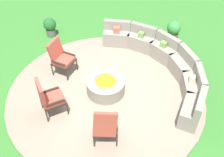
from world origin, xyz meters
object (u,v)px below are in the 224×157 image
(fire_pit, at_px, (106,85))
(curved_stone_bench, at_px, (162,61))
(lounge_chair_front_left, at_px, (61,57))
(potted_plant_2, at_px, (174,30))
(lounge_chair_front_right, at_px, (48,97))
(lounge_chair_back_left, at_px, (105,124))
(potted_plant_0, at_px, (50,26))

(fire_pit, bearing_deg, curved_stone_bench, 87.91)
(lounge_chair_front_left, distance_m, potted_plant_2, 4.07)
(lounge_chair_front_right, bearing_deg, potted_plant_2, 106.54)
(lounge_chair_front_right, relative_size, potted_plant_2, 1.61)
(fire_pit, distance_m, lounge_chair_front_left, 1.59)
(potted_plant_2, bearing_deg, lounge_chair_front_left, -94.20)
(curved_stone_bench, bearing_deg, lounge_chair_front_right, -92.30)
(lounge_chair_front_left, relative_size, lounge_chair_front_right, 0.98)
(lounge_chair_back_left, bearing_deg, potted_plant_0, 113.60)
(lounge_chair_front_right, bearing_deg, fire_pit, 92.14)
(lounge_chair_front_left, distance_m, potted_plant_0, 2.20)
(fire_pit, xyz_separation_m, lounge_chair_back_left, (1.35, -0.79, 0.30))
(lounge_chair_front_right, bearing_deg, lounge_chair_front_left, 151.29)
(curved_stone_bench, xyz_separation_m, lounge_chair_back_left, (1.28, -2.68, 0.23))
(curved_stone_bench, distance_m, lounge_chair_front_right, 3.46)
(fire_pit, bearing_deg, lounge_chair_back_left, -30.42)
(lounge_chair_front_left, height_order, potted_plant_2, lounge_chair_front_left)
(curved_stone_bench, height_order, lounge_chair_front_right, lounge_chair_front_right)
(fire_pit, distance_m, lounge_chair_back_left, 1.59)
(lounge_chair_front_left, bearing_deg, potted_plant_0, -134.56)
(potted_plant_0, bearing_deg, fire_pit, 3.55)
(curved_stone_bench, height_order, lounge_chair_back_left, lounge_chair_back_left)
(lounge_chair_back_left, height_order, potted_plant_0, lounge_chair_back_left)
(fire_pit, bearing_deg, lounge_chair_front_right, -92.55)
(lounge_chair_front_left, distance_m, lounge_chair_back_left, 2.75)
(lounge_chair_front_left, bearing_deg, lounge_chair_back_left, 55.41)
(fire_pit, distance_m, lounge_chair_front_right, 1.59)
(potted_plant_0, bearing_deg, lounge_chair_front_left, -12.25)
(potted_plant_2, bearing_deg, lounge_chair_back_left, -59.48)
(lounge_chair_front_left, bearing_deg, lounge_chair_front_right, 24.29)
(fire_pit, xyz_separation_m, potted_plant_0, (-3.54, -0.22, 0.06))
(curved_stone_bench, bearing_deg, potted_plant_0, -149.69)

